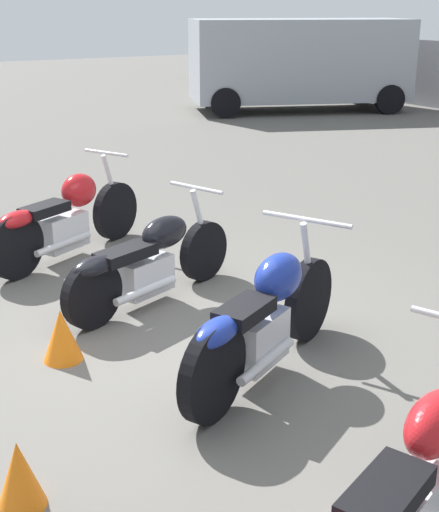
# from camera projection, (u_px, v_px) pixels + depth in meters

# --- Properties ---
(ground_plane) EXTENTS (60.00, 60.00, 0.00)m
(ground_plane) POSITION_uv_depth(u_px,v_px,m) (147.00, 350.00, 5.49)
(ground_plane) COLOR #5B5954
(motorcycle_slot_0) EXTENTS (1.10, 1.93, 1.02)m
(motorcycle_slot_0) POSITION_uv_depth(u_px,v_px,m) (66.00, 218.00, 7.34)
(motorcycle_slot_0) COLOR black
(motorcycle_slot_0) RESTS_ON ground_plane
(motorcycle_slot_1) EXTENTS (0.90, 1.89, 0.95)m
(motorcycle_slot_1) POSITION_uv_depth(u_px,v_px,m) (148.00, 261.00, 6.22)
(motorcycle_slot_1) COLOR black
(motorcycle_slot_1) RESTS_ON ground_plane
(motorcycle_slot_2) EXTENTS (1.12, 1.87, 1.03)m
(motorcycle_slot_2) POSITION_uv_depth(u_px,v_px,m) (265.00, 318.00, 4.96)
(motorcycle_slot_2) COLOR black
(motorcycle_slot_2) RESTS_ON ground_plane
(motorcycle_slot_3) EXTENTS (1.05, 2.06, 1.00)m
(motorcycle_slot_3) POSITION_uv_depth(u_px,v_px,m) (411.00, 493.00, 3.24)
(motorcycle_slot_3) COLOR black
(motorcycle_slot_3) RESTS_ON ground_plane
(parked_van) EXTENTS (3.81, 5.62, 2.18)m
(parked_van) POSITION_uv_depth(u_px,v_px,m) (299.00, 60.00, 17.47)
(parked_van) COLOR #999EA8
(parked_van) RESTS_ON ground_plane
(traffic_cone_near) EXTENTS (0.26, 0.26, 0.39)m
(traffic_cone_near) POSITION_uv_depth(u_px,v_px,m) (20.00, 474.00, 3.72)
(traffic_cone_near) COLOR orange
(traffic_cone_near) RESTS_ON ground_plane
(traffic_cone_far) EXTENTS (0.30, 0.30, 0.40)m
(traffic_cone_far) POSITION_uv_depth(u_px,v_px,m) (62.00, 335.00, 5.28)
(traffic_cone_far) COLOR orange
(traffic_cone_far) RESTS_ON ground_plane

